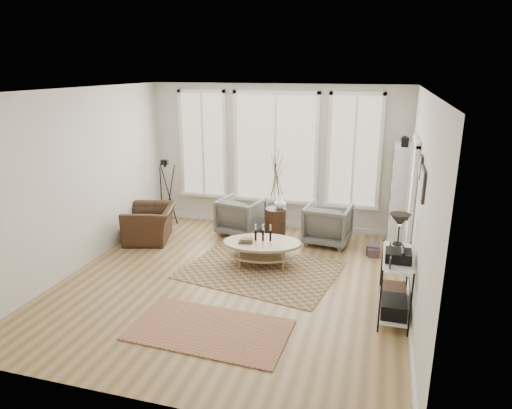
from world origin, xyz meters
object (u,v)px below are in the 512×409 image
(accent_chair, at_px, (150,224))
(bookcase, at_px, (400,197))
(armchair_left, at_px, (241,216))
(side_table, at_px, (276,198))
(coffee_table, at_px, (262,247))
(low_shelf, at_px, (395,279))
(armchair_right, at_px, (328,224))

(accent_chair, bearing_deg, bookcase, 85.97)
(bookcase, height_order, accent_chair, bookcase)
(armchair_left, relative_size, side_table, 0.48)
(coffee_table, distance_m, accent_chair, 2.42)
(low_shelf, xyz_separation_m, side_table, (-2.19, 2.32, 0.30))
(low_shelf, xyz_separation_m, coffee_table, (-2.12, 1.05, -0.19))
(bookcase, distance_m, side_table, 2.26)
(armchair_left, xyz_separation_m, accent_chair, (-1.58, -0.80, -0.04))
(low_shelf, xyz_separation_m, armchair_right, (-1.19, 2.34, -0.13))
(bookcase, bearing_deg, coffee_table, -145.96)
(armchair_left, bearing_deg, bookcase, -165.78)
(armchair_left, distance_m, accent_chair, 1.77)
(armchair_right, relative_size, side_table, 0.49)
(low_shelf, xyz_separation_m, accent_chair, (-4.48, 1.58, -0.18))
(coffee_table, xyz_separation_m, accent_chair, (-2.36, 0.53, 0.01))
(bookcase, relative_size, low_shelf, 1.58)
(side_table, distance_m, accent_chair, 2.45)
(coffee_table, xyz_separation_m, armchair_left, (-0.78, 1.34, 0.05))
(low_shelf, relative_size, side_table, 0.77)
(bookcase, height_order, armchair_left, bookcase)
(coffee_table, height_order, armchair_left, armchair_left)
(bookcase, height_order, coffee_table, bookcase)
(armchair_left, bearing_deg, accent_chair, 38.53)
(low_shelf, distance_m, armchair_right, 2.63)
(armchair_left, height_order, side_table, side_table)
(armchair_right, distance_m, accent_chair, 3.38)
(armchair_left, relative_size, accent_chair, 0.80)
(armchair_right, bearing_deg, armchair_left, 4.63)
(armchair_right, xyz_separation_m, side_table, (-1.00, -0.02, 0.43))
(low_shelf, bearing_deg, armchair_right, 116.93)
(coffee_table, bearing_deg, bookcase, 34.04)
(coffee_table, bearing_deg, armchair_left, 120.34)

